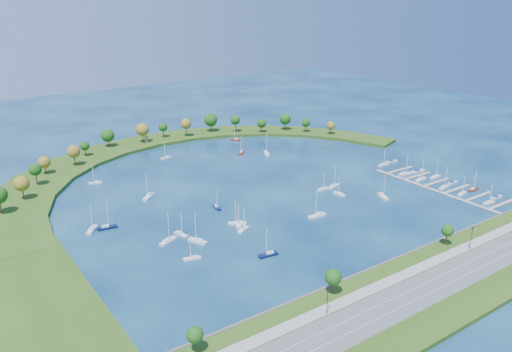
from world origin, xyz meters
TOP-DOWN VIEW (x-y plane):
  - ground at (0.00, 0.00)m, footprint 700.00×700.00m
  - south_shoreline at (0.03, -122.88)m, footprint 420.00×43.10m
  - breakwater at (-46.33, 48.72)m, footprint 286.74×247.64m
  - breakwater_trees at (-11.24, 90.60)m, footprint 239.13×91.02m
  - harbor_tower at (-14.39, 114.13)m, footprint 2.60×2.60m
  - dock_system at (85.30, -61.00)m, footprint 24.28×82.00m
  - moored_boat_0 at (-67.66, -53.84)m, footprint 7.46×3.84m
  - moored_boat_1 at (-34.48, -37.47)m, footprint 5.84×7.25m
  - moored_boat_2 at (30.98, -36.30)m, footprint 2.62×7.48m
  - moored_boat_3 at (42.01, 45.77)m, footprint 7.10×10.20m
  - moored_boat_4 at (43.48, 86.64)m, footprint 6.36×7.23m
  - moored_boat_5 at (-17.68, 75.65)m, footprint 7.84×3.50m
  - moored_boat_6 at (1.96, -51.27)m, footprint 9.71×3.29m
  - moored_boat_7 at (-92.66, -4.20)m, footprint 7.65×8.60m
  - moored_boat_8 at (-34.42, -36.34)m, footprint 8.18×7.04m
  - moored_boat_9 at (-86.19, -5.77)m, footprint 9.26×3.71m
  - moored_boat_10 at (-71.19, 55.83)m, footprint 7.56×3.96m
  - moored_boat_11 at (-32.62, -14.40)m, footprint 2.90×7.22m
  - moored_boat_12 at (-35.71, -43.36)m, footprint 7.77×5.37m
  - moored_boat_13 at (36.22, -26.12)m, footprint 8.60×4.63m
  - moored_boat_14 at (29.14, 57.03)m, footprint 7.69×7.62m
  - moored_boat_15 at (-58.64, -41.88)m, footprint 6.01×9.40m
  - moored_boat_16 at (-40.58, -69.18)m, footprint 8.75×3.49m
  - moored_boat_17 at (-55.09, 18.42)m, footprint 9.04×8.65m
  - moored_boat_18 at (-61.37, -31.50)m, footprint 3.90×7.84m
  - moored_boat_19 at (47.32, -52.13)m, footprint 5.96×9.47m
  - moored_boat_20 at (28.75, -25.68)m, footprint 7.26×2.24m
  - moored_boat_21 at (-69.12, -34.49)m, footprint 9.62×6.22m
  - docked_boat_0 at (85.53, -89.31)m, footprint 7.61×2.50m
  - docked_boat_1 at (95.99, -87.24)m, footprint 7.72×2.42m
  - docked_boat_2 at (85.54, -73.85)m, footprint 7.45×3.18m
  - docked_boat_3 at (96.03, -73.64)m, footprint 7.62×2.63m
  - docked_boat_4 at (85.52, -62.48)m, footprint 8.68×3.70m
  - docked_boat_5 at (95.99, -60.47)m, footprint 7.61×2.51m
  - docked_boat_6 at (85.51, -46.72)m, footprint 9.01×3.60m
  - docked_boat_7 at (96.02, -48.86)m, footprint 8.42×2.85m
  - docked_boat_8 at (85.51, -35.18)m, footprint 9.18×3.85m
  - docked_boat_9 at (95.96, -36.29)m, footprint 9.62×3.27m
  - docked_boat_10 at (87.93, -15.94)m, footprint 7.61×2.28m
  - docked_boat_11 at (97.88, -14.13)m, footprint 8.43×3.38m

SIDE VIEW (x-z plane):
  - ground at x=0.00m, z-range 0.00..0.00m
  - dock_system at x=85.30m, z-range -0.45..1.15m
  - docked_boat_5 at x=95.99m, z-range -0.20..1.33m
  - docked_boat_1 at x=95.99m, z-range -0.21..1.35m
  - docked_boat_11 at x=97.88m, z-range -0.22..1.45m
  - docked_boat_9 at x=95.96m, z-range -0.26..1.67m
  - moored_boat_11 at x=-32.62m, z-range -4.29..6.02m
  - moored_boat_0 at x=-67.66m, z-range -4.41..6.15m
  - moored_boat_20 at x=28.75m, z-range -4.42..6.16m
  - docked_boat_2 at x=85.54m, z-range -4.43..6.17m
  - moored_boat_10 at x=-71.19m, z-range -4.48..6.22m
  - moored_boat_2 at x=30.98m, z-range -4.52..6.27m
  - moored_boat_1 at x=-34.48m, z-range -4.53..6.28m
  - docked_boat_3 at x=96.03m, z-range -4.63..6.38m
  - docked_boat_0 at x=85.53m, z-range -4.64..6.40m
  - moored_boat_18 at x=-61.37m, z-range -4.67..6.43m
  - moored_boat_4 at x=43.48m, z-range -4.67..6.44m
  - docked_boat_10 at x=87.93m, z-range -4.68..6.44m
  - moored_boat_5 at x=-17.68m, z-range -4.69..6.45m
  - moored_boat_12 at x=-35.71m, z-range -4.72..6.49m
  - moored_boat_13 at x=36.22m, z-range -5.17..7.00m
  - docked_boat_7 at x=96.02m, z-range -5.18..7.00m
  - docked_boat_4 at x=85.52m, z-range -5.27..7.10m
  - moored_boat_14 at x=29.14m, z-range -5.29..7.13m
  - moored_boat_8 at x=-34.42m, z-range -5.31..7.15m
  - moored_boat_16 at x=-40.58m, z-range -5.34..7.18m
  - docked_boat_6 at x=85.51m, z-range -5.51..7.38m
  - docked_boat_8 at x=85.51m, z-range -5.60..7.48m
  - moored_boat_9 at x=-86.19m, z-range -5.68..7.56m
  - moored_boat_7 at x=-92.66m, z-range -5.69..7.57m
  - moored_boat_15 at x=-58.64m, z-range -5.77..7.67m
  - moored_boat_19 at x=47.32m, z-range -5.80..7.71m
  - moored_boat_21 at x=-69.12m, z-range -5.92..7.85m
  - moored_boat_6 at x=1.96m, z-range -6.05..7.99m
  - moored_boat_17 at x=-55.09m, z-range -6.21..8.17m
  - breakwater at x=-46.33m, z-range -0.01..1.99m
  - moored_boat_3 at x=42.01m, z-range -6.38..8.37m
  - south_shoreline at x=0.03m, z-range -4.80..6.80m
  - harbor_tower at x=-14.39m, z-range 2.05..6.30m
  - breakwater_trees at x=-11.24m, z-range 3.54..17.53m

